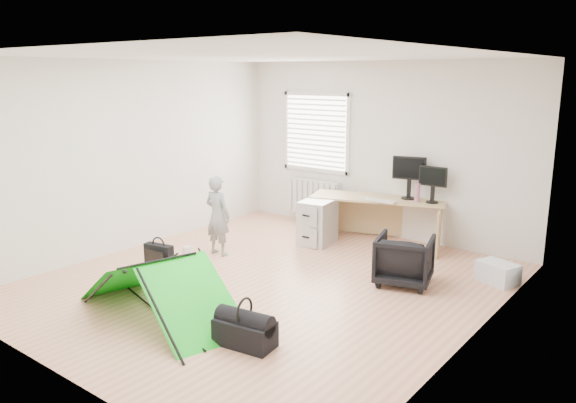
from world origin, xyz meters
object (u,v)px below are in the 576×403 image
Objects in this scene: storage_crate at (498,273)px; laptop_bag at (159,256)px; desk at (377,219)px; duffel_bag at (245,333)px; office_chair at (404,260)px; filing_cabinet at (318,222)px; monitor_right at (433,190)px; person at (218,216)px; monitor_left at (409,183)px; kite at (160,289)px; thermos at (417,193)px.

laptop_bag is at bearing -149.77° from storage_crate.
desk is 2.15m from storage_crate.
storage_crate is 0.80× the size of duffel_bag.
filing_cabinet is at bearing -38.13° from office_chair.
monitor_right is (0.80, 0.16, 0.54)m from desk.
monitor_left is at bearing -132.77° from person.
desk is 3.01× the size of office_chair.
office_chair reaches higher than duffel_bag.
monitor_right reaches higher than laptop_bag.
desk is 4.38× the size of storage_crate.
monitor_left is 1.85m from office_chair.
laptop_bag is at bearing 156.80° from kite.
storage_crate is at bearing 67.75° from kite.
office_chair is 1.16× the size of duffel_bag.
kite is at bearing -104.98° from thermos.
office_chair is at bearing -78.43° from monitor_right.
thermos is (0.59, 0.08, 0.48)m from desk.
laptop_bag is at bearing -130.85° from monitor_right.
thermos reaches higher than laptop_bag.
kite is at bearing -115.64° from desk.
thermos is at bearing 83.53° from duffel_bag.
monitor_left reaches higher than office_chair.
monitor_right is 0.23m from thermos.
person reaches higher than filing_cabinet.
kite is 1.16m from duffel_bag.
person reaches higher than thermos.
thermos is 0.41× the size of office_chair.
monitor_right is at bearing 21.16° from filing_cabinet.
duffel_bag is (-0.11, -3.92, -0.75)m from monitor_right.
laptop_bag reaches higher than storage_crate.
office_chair is at bearing -30.90° from filing_cabinet.
storage_crate reaches higher than duffel_bag.
desk is at bearing -66.81° from office_chair.
kite is at bearing -118.31° from monitor_left.
thermos is 0.24× the size of person.
kite is (0.18, -3.15, -0.03)m from filing_cabinet.
desk is 1.01× the size of kite.
office_chair is 2.66m from person.
monitor_right is 4.21m from kite.
storage_crate is (2.49, 3.17, -0.18)m from kite.
storage_crate is at bearing 58.66° from duffel_bag.
office_chair is at bearing 17.49° from laptop_bag.
monitor_right is 1.51× the size of thermos.
storage_crate is (3.49, 1.31, -0.44)m from person.
desk is 3.84m from duffel_bag.
desk is 0.73m from monitor_left.
monitor_right reaches higher than filing_cabinet.
laptop_bag is (-2.83, -1.43, -0.15)m from office_chair.
office_chair is 1.17m from storage_crate.
thermos is 1.76m from storage_crate.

